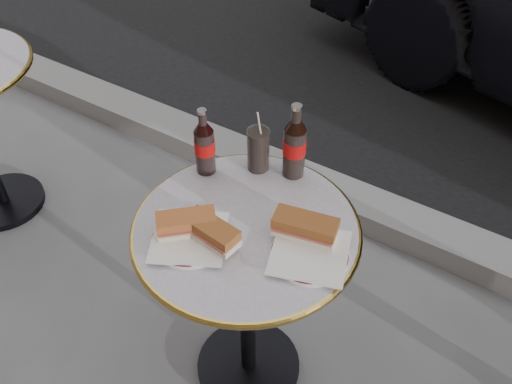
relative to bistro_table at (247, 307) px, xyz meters
The scene contains 11 objects.
ground 0.37m from the bistro_table, ahead, with size 80.00×80.00×0.00m, color slate.
curb 0.95m from the bistro_table, 90.00° to the left, with size 40.00×0.20×0.12m, color gray.
bistro_table is the anchor object (origin of this frame).
plate_left 0.40m from the bistro_table, 129.58° to the right, with size 0.20×0.20×0.01m, color white.
plate_right 0.42m from the bistro_table, ahead, with size 0.20×0.20×0.01m, color white.
sandwich_left_a 0.43m from the bistro_table, 138.16° to the right, with size 0.15×0.07×0.05m, color #B35B2D.
sandwich_left_b 0.42m from the bistro_table, 115.66° to the right, with size 0.15×0.07×0.05m, color brown.
sandwich_right 0.44m from the bistro_table, 16.68° to the left, with size 0.17×0.08×0.06m, color brown.
cola_bottle_left 0.54m from the bistro_table, 149.84° to the left, with size 0.06×0.06×0.22m, color black, non-canonical shape.
cola_bottle_right 0.55m from the bistro_table, 90.01° to the left, with size 0.07×0.07×0.24m, color black, non-canonical shape.
cola_glass 0.50m from the bistro_table, 114.34° to the left, with size 0.07×0.07×0.14m, color black.
Camera 1 is at (0.58, -0.87, 1.85)m, focal length 40.00 mm.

